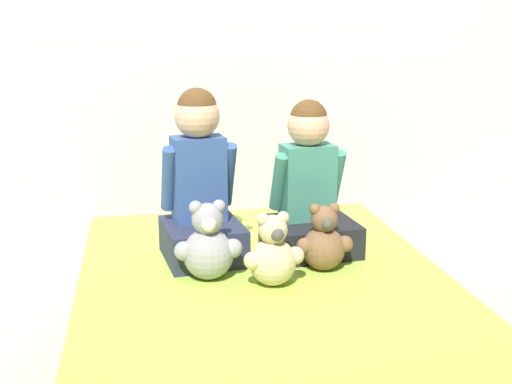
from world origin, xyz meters
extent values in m
cube|color=silver|center=(0.00, 1.06, 1.25)|extent=(8.00, 0.06, 2.50)
cube|color=#473828|center=(0.00, 0.00, 0.10)|extent=(1.38, 1.89, 0.20)
cube|color=white|center=(0.00, 0.00, 0.31)|extent=(1.35, 1.85, 0.22)
cube|color=#A8D147|center=(0.00, 0.00, 0.43)|extent=(1.37, 1.87, 0.03)
cube|color=#282D47|center=(-0.21, 0.28, 0.52)|extent=(0.34, 0.36, 0.15)
cube|color=#33518E|center=(-0.21, 0.33, 0.76)|extent=(0.22, 0.15, 0.34)
sphere|color=#DBAD89|center=(-0.21, 0.33, 1.02)|extent=(0.18, 0.18, 0.18)
sphere|color=brown|center=(-0.21, 0.33, 1.05)|extent=(0.16, 0.16, 0.16)
cylinder|color=#33518E|center=(-0.33, 0.32, 0.77)|extent=(0.07, 0.15, 0.27)
cylinder|color=#33518E|center=(-0.10, 0.35, 0.77)|extent=(0.07, 0.15, 0.27)
cube|color=black|center=(0.24, 0.28, 0.51)|extent=(0.38, 0.34, 0.13)
cube|color=#3D8470|center=(0.23, 0.33, 0.73)|extent=(0.22, 0.15, 0.31)
sphere|color=#DBAD89|center=(0.23, 0.33, 0.97)|extent=(0.17, 0.17, 0.17)
sphere|color=brown|center=(0.23, 0.33, 1.00)|extent=(0.15, 0.15, 0.15)
cylinder|color=#3D8470|center=(0.11, 0.32, 0.74)|extent=(0.07, 0.14, 0.25)
cylinder|color=#3D8470|center=(0.35, 0.34, 0.74)|extent=(0.07, 0.14, 0.25)
sphere|color=#939399|center=(-0.21, 0.08, 0.54)|extent=(0.19, 0.19, 0.19)
sphere|color=#939399|center=(-0.21, 0.08, 0.68)|extent=(0.12, 0.12, 0.12)
sphere|color=white|center=(-0.21, 0.03, 0.67)|extent=(0.05, 0.05, 0.05)
sphere|color=#939399|center=(-0.25, 0.08, 0.72)|extent=(0.05, 0.05, 0.05)
sphere|color=#939399|center=(-0.17, 0.08, 0.72)|extent=(0.05, 0.05, 0.05)
sphere|color=#939399|center=(-0.30, 0.06, 0.56)|extent=(0.07, 0.07, 0.07)
sphere|color=#939399|center=(-0.12, 0.06, 0.56)|extent=(0.07, 0.07, 0.07)
sphere|color=brown|center=(0.24, 0.09, 0.53)|extent=(0.17, 0.17, 0.17)
sphere|color=brown|center=(0.24, 0.09, 0.65)|extent=(0.10, 0.10, 0.10)
sphere|color=#4C4742|center=(0.23, 0.04, 0.64)|extent=(0.05, 0.05, 0.05)
sphere|color=brown|center=(0.20, 0.09, 0.69)|extent=(0.04, 0.04, 0.04)
sphere|color=brown|center=(0.27, 0.09, 0.69)|extent=(0.04, 0.04, 0.04)
sphere|color=brown|center=(0.16, 0.07, 0.55)|extent=(0.06, 0.06, 0.06)
sphere|color=brown|center=(0.31, 0.07, 0.55)|extent=(0.06, 0.06, 0.06)
sphere|color=#D1B78E|center=(0.01, -0.02, 0.53)|extent=(0.17, 0.17, 0.17)
sphere|color=#D1B78E|center=(0.01, -0.02, 0.65)|extent=(0.11, 0.11, 0.11)
sphere|color=#4C4742|center=(0.02, -0.07, 0.65)|extent=(0.05, 0.05, 0.05)
sphere|color=#D1B78E|center=(-0.02, -0.03, 0.70)|extent=(0.04, 0.04, 0.04)
sphere|color=#D1B78E|center=(0.05, -0.02, 0.70)|extent=(0.04, 0.04, 0.04)
sphere|color=#D1B78E|center=(-0.06, -0.05, 0.55)|extent=(0.07, 0.07, 0.07)
sphere|color=#D1B78E|center=(0.10, -0.03, 0.55)|extent=(0.07, 0.07, 0.07)
camera|label=1|loc=(-0.43, -2.14, 1.37)|focal=45.00mm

